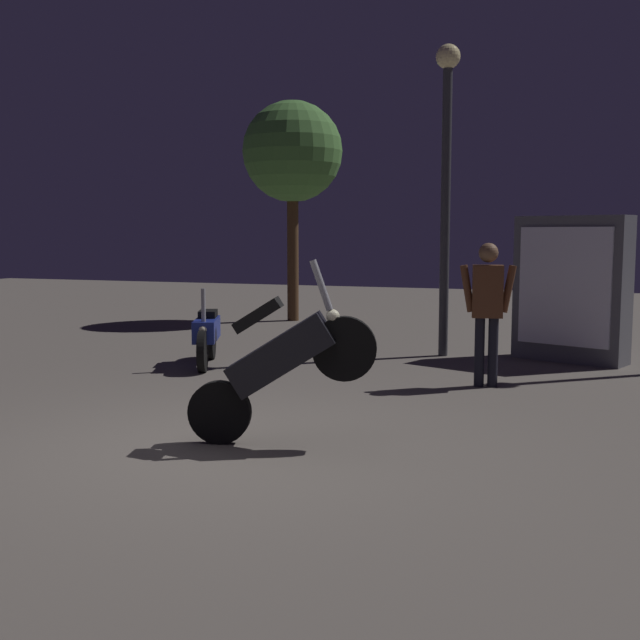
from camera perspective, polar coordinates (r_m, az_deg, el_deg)
The scene contains 7 objects.
ground_plane at distance 6.86m, azimuth -7.00°, elevation -9.31°, with size 40.00×40.00×0.00m, color #605951.
motorcycle_black_foreground at distance 6.75m, azimuth -2.91°, elevation -3.04°, with size 1.63×0.53×1.63m.
motorcycle_blue_parked_left at distance 11.00m, azimuth -8.32°, elevation -1.06°, with size 0.71×1.58×1.11m.
person_rider_beside at distance 9.52m, azimuth 12.20°, elevation 1.37°, with size 0.67×0.30×1.74m.
streetlamp_far at distance 11.86m, azimuth 9.26°, elevation 11.63°, with size 0.36×0.36×4.59m.
tree_left_bg at distance 16.54m, azimuth -2.04°, elevation 12.14°, with size 2.09×2.09×4.59m.
kiosk_billboard at distance 11.76m, azimuth 17.97°, elevation 2.19°, with size 1.67×1.03×2.10m.
Camera 1 is at (2.99, -5.89, 1.85)m, focal length 43.57 mm.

